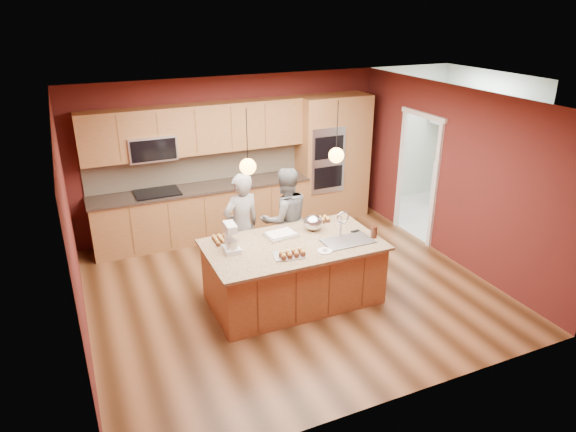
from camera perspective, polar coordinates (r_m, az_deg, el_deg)
name	(u,v)px	position (r m, az deg, el deg)	size (l,w,h in m)	color
floor	(290,288)	(7.50, 0.19, -7.99)	(5.50, 5.50, 0.00)	#422612
ceiling	(290,100)	(6.55, 0.22, 12.78)	(5.50, 5.50, 0.00)	silver
wall_back	(232,154)	(9.13, -6.25, 6.83)	(5.50, 5.50, 0.00)	#531A17
wall_front	(399,289)	(4.95, 12.20, -7.88)	(5.50, 5.50, 0.00)	#531A17
wall_left	(71,236)	(6.39, -22.95, -2.04)	(5.00, 5.00, 0.00)	#531A17
wall_right	(452,175)	(8.35, 17.75, 4.34)	(5.00, 5.00, 0.00)	#531A17
cabinet_run	(199,183)	(8.84, -9.84, 3.59)	(3.74, 0.64, 2.30)	#945E2D
oven_column	(332,158)	(9.62, 4.94, 6.46)	(1.30, 0.62, 2.30)	#945E2D
doorway_trim	(417,179)	(9.01, 14.15, 4.04)	(0.08, 1.11, 2.20)	silver
laundry_room	(481,114)	(10.13, 20.69, 10.59)	(2.60, 2.70, 2.70)	beige
pendant_left	(248,166)	(6.20, -4.48, 5.53)	(0.20, 0.20, 0.80)	black
pendant_right	(336,155)	(6.68, 5.39, 6.76)	(0.20, 0.20, 0.80)	black
island	(294,271)	(7.03, 0.71, -6.13)	(2.33, 1.31, 1.24)	#945E2D
person_left	(242,227)	(7.48, -5.17, -1.19)	(0.59, 0.39, 1.62)	black
person_right	(285,219)	(7.71, -0.32, -0.38)	(0.78, 0.61, 1.61)	slate
stand_mixer	(231,239)	(6.61, -6.37, -2.59)	(0.21, 0.29, 0.38)	white
sheet_cake	(281,234)	(7.04, -0.80, -2.06)	(0.45, 0.36, 0.05)	silver
cooling_rack	(288,255)	(6.50, 0.02, -4.37)	(0.37, 0.27, 0.02)	silver
mixing_bowl	(313,223)	(7.20, 2.81, -0.74)	(0.27, 0.27, 0.23)	silver
plate	(325,251)	(6.63, 4.10, -3.90)	(0.19, 0.19, 0.01)	white
tumbler	(374,232)	(7.07, 9.52, -1.75)	(0.08, 0.08, 0.17)	#3C1D10
phone	(356,231)	(7.23, 7.53, -1.70)	(0.13, 0.07, 0.01)	black
cupcakes_left	(224,239)	(6.94, -7.12, -2.54)	(0.29, 0.29, 0.07)	gold
cupcakes_rack	(292,253)	(6.45, 0.44, -4.17)	(0.35, 0.17, 0.08)	gold
cupcakes_right	(321,220)	(7.49, 3.72, -0.39)	(0.26, 0.17, 0.08)	gold
washer	(479,196)	(10.09, 20.48, 2.10)	(0.65, 0.67, 1.04)	white
dryer	(453,187)	(10.60, 17.85, 3.13)	(0.59, 0.61, 0.95)	white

